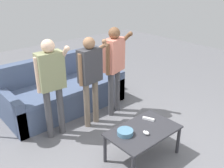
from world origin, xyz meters
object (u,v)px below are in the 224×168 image
Objects in this scene: player_left at (51,78)px; game_remote_wand_near at (124,132)px; coffee_table at (143,133)px; game_remote_wand_far at (148,119)px; player_center at (90,72)px; player_right at (114,61)px; game_remote_nunchuk at (146,133)px; snack_bowl at (125,132)px; couch at (64,92)px.

player_left reaches higher than game_remote_wand_near.
player_left is (-0.60, 1.20, 0.55)m from coffee_table.
game_remote_wand_near reaches higher than coffee_table.
game_remote_wand_far is at bearing -52.59° from player_left.
player_right is at bearing 4.30° from player_center.
game_remote_wand_near and game_remote_wand_far have the same top height.
game_remote_nunchuk is 1.27m from player_center.
coffee_table is at bearing 61.52° from game_remote_nunchuk.
player_right is (1.10, -0.07, 0.02)m from player_left.
game_remote_wand_far is (0.83, -1.08, -0.48)m from player_left.
game_remote_nunchuk is (0.20, -0.17, -0.01)m from snack_bowl.
coffee_table is at bearing -89.38° from player_center.
game_remote_wand_near is at bearing -103.29° from player_center.
player_right reaches higher than snack_bowl.
player_center is 1.11m from game_remote_wand_far.
player_center is (-0.01, 1.10, 0.53)m from coffee_table.
player_center is 8.72× the size of game_remote_wand_far.
couch reaches higher than snack_bowl.
player_right is 9.14× the size of game_remote_wand_far.
player_right is 9.88× the size of game_remote_wand_near.
coffee_table is 0.28m from game_remote_wand_near.
game_remote_nunchuk reaches higher than game_remote_wand_far.
game_remote_nunchuk is (-0.05, -0.09, 0.08)m from coffee_table.
couch is 1.07m from player_left.
coffee_table is at bearing -63.51° from player_left.
player_right is (0.52, 0.04, 0.04)m from player_center.
snack_bowl is 1.22× the size of game_remote_wand_far.
player_right reaches higher than coffee_table.
game_remote_wand_near is at bearing 135.36° from game_remote_nunchuk.
game_remote_nunchuk is (0.01, -1.97, 0.14)m from couch.
player_right reaches higher than game_remote_wand_far.
player_center is at bearing 90.62° from coffee_table.
couch is at bearing 83.79° from game_remote_wand_near.
snack_bowl reaches higher than coffee_table.
player_center is at bearing 88.27° from game_remote_nunchuk.
game_remote_wand_far is at bearing 36.62° from game_remote_nunchuk.
couch reaches higher than game_remote_wand_near.
coffee_table is (0.05, -1.88, 0.07)m from couch.
game_remote_wand_far is (0.47, 0.04, -0.01)m from snack_bowl.
game_remote_wand_far is at bearing -80.87° from couch.
game_remote_wand_near is 0.48m from game_remote_wand_far.
game_remote_wand_far is at bearing 1.30° from game_remote_wand_near.
player_center is 0.52m from player_right.
game_remote_nunchuk is 0.54× the size of game_remote_wand_far.
game_remote_wand_near is (-0.19, -1.77, 0.13)m from couch.
player_center is at bearing 103.87° from game_remote_wand_far.
couch is 1.46× the size of player_center.
player_center is (0.23, 1.02, 0.44)m from snack_bowl.
player_left is at bearing 113.14° from game_remote_nunchuk.
snack_bowl is at bearing -86.03° from game_remote_wand_near.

